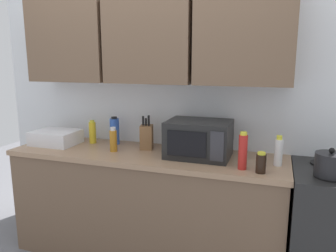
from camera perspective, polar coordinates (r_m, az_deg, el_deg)
name	(u,v)px	position (r m, az deg, el deg)	size (l,w,h in m)	color
wall_back_with_cabinets	(155,67)	(2.76, -2.28, 10.22)	(3.09, 0.38, 2.60)	white
counter_run	(146,204)	(2.80, -3.85, -13.51)	(2.22, 0.63, 0.90)	brown
kettle	(331,165)	(2.30, 26.56, -6.05)	(0.19, 0.19, 0.18)	black
microwave	(199,139)	(2.50, 5.42, -2.25)	(0.48, 0.37, 0.28)	black
dish_rack	(56,137)	(3.05, -19.03, -1.90)	(0.38, 0.30, 0.12)	silver
knife_block	(147,137)	(2.73, -3.77, -1.86)	(0.13, 0.14, 0.29)	brown
bottle_amber_vinegar	(113,140)	(2.68, -9.55, -2.45)	(0.06, 0.06, 0.20)	#AD701E
bottle_blue_cleaner	(115,131)	(2.91, -9.33, -0.88)	(0.08, 0.08, 0.25)	#2D56B7
bottle_soy_dark	(261,163)	(2.24, 15.96, -6.23)	(0.07, 0.07, 0.14)	black
bottle_white_jar	(278,152)	(2.42, 18.77, -4.28)	(0.06, 0.06, 0.22)	white
bottle_yellow_mustard	(93,132)	(2.99, -13.08, -1.07)	(0.06, 0.06, 0.21)	gold
bottle_red_sauce	(243,151)	(2.27, 12.96, -4.33)	(0.06, 0.06, 0.26)	red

